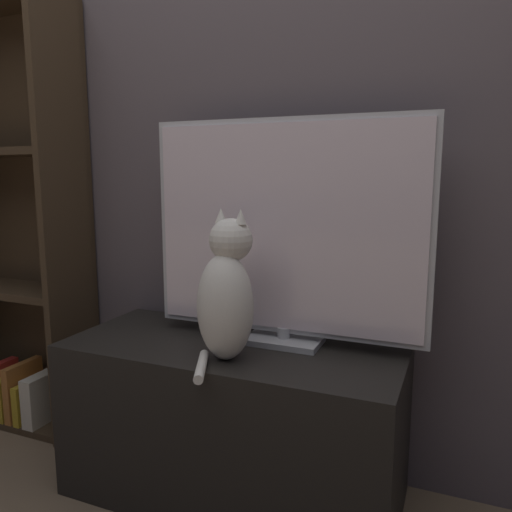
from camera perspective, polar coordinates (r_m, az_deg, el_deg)
name	(u,v)px	position (r m, az deg, el deg)	size (l,w,h in m)	color
wall_back	(266,119)	(1.87, 1.10, 15.43)	(4.80, 0.05, 2.60)	#564C51
tv_stand	(233,420)	(1.80, -2.64, -18.21)	(1.12, 0.50, 0.54)	black
tv	(285,232)	(1.62, 3.35, 2.73)	(0.93, 0.15, 0.74)	#B7B7BC
cat	(227,295)	(1.51, -3.36, -4.48)	(0.21, 0.32, 0.46)	silver
bookshelf	(22,245)	(2.41, -25.21, 1.11)	(0.63, 0.28, 1.79)	#3D2D1E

